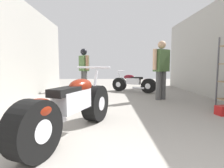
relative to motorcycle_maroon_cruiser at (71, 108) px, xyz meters
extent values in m
plane|color=gray|center=(0.87, 2.26, -0.41)|extent=(19.06, 19.06, 0.00)
cube|color=#A3A099|center=(-2.03, 2.26, 1.07)|extent=(0.08, 8.74, 2.95)
cylinder|color=#4C4C51|center=(3.18, 1.80, 0.43)|extent=(0.04, 0.04, 1.68)
cylinder|color=black|center=(0.29, 0.72, -0.08)|extent=(0.47, 0.69, 0.65)
cylinder|color=silver|center=(0.29, 0.72, -0.08)|extent=(0.33, 0.32, 0.25)
cylinder|color=black|center=(-0.25, -0.65, -0.08)|extent=(0.47, 0.69, 0.65)
cylinder|color=silver|center=(-0.25, -0.65, -0.08)|extent=(0.33, 0.32, 0.25)
cube|color=silver|center=(0.02, 0.04, 0.10)|extent=(0.47, 0.69, 0.28)
ellipsoid|color=maroon|center=(0.10, 0.24, 0.28)|extent=(0.44, 0.59, 0.22)
cube|color=black|center=(-0.05, -0.13, 0.25)|extent=(0.39, 0.54, 0.10)
ellipsoid|color=maroon|center=(-0.24, -0.60, 0.12)|extent=(0.41, 0.51, 0.24)
cylinder|color=silver|center=(0.27, 0.68, 0.22)|extent=(0.14, 0.26, 0.59)
cylinder|color=silver|center=(0.26, 0.65, 0.57)|extent=(0.60, 0.27, 0.04)
cylinder|color=silver|center=(-0.23, -0.19, -0.18)|extent=(0.29, 0.55, 0.09)
cylinder|color=black|center=(0.97, 4.70, -0.14)|extent=(0.58, 0.47, 0.54)
cylinder|color=silver|center=(0.97, 4.70, -0.14)|extent=(0.30, 0.30, 0.21)
cylinder|color=black|center=(2.02, 4.06, -0.14)|extent=(0.58, 0.47, 0.54)
cylinder|color=silver|center=(2.02, 4.06, -0.14)|extent=(0.30, 0.30, 0.21)
cube|color=silver|center=(1.50, 4.38, 0.02)|extent=(0.57, 0.45, 0.24)
ellipsoid|color=#5B0F19|center=(1.34, 4.48, 0.17)|extent=(0.49, 0.42, 0.19)
cube|color=black|center=(1.63, 4.30, 0.14)|extent=(0.44, 0.37, 0.08)
ellipsoid|color=#5B0F19|center=(1.99, 4.09, 0.03)|extent=(0.43, 0.38, 0.20)
cylinder|color=silver|center=(1.00, 4.68, 0.12)|extent=(0.20, 0.15, 0.49)
cylinder|color=silver|center=(1.03, 4.67, 0.41)|extent=(0.30, 0.46, 0.03)
cylinder|color=silver|center=(1.65, 4.15, -0.22)|extent=(0.44, 0.31, 0.08)
cylinder|color=#4C4C4C|center=(2.18, 2.86, 0.01)|extent=(0.22, 0.22, 0.84)
cylinder|color=#4C4C4C|center=(2.01, 2.74, 0.01)|extent=(0.22, 0.22, 0.84)
cube|color=#476638|center=(2.10, 2.80, 0.76)|extent=(0.53, 0.47, 0.65)
cylinder|color=tan|center=(2.34, 2.96, 0.78)|extent=(0.16, 0.16, 0.59)
cylinder|color=tan|center=(1.86, 2.64, 0.78)|extent=(0.16, 0.16, 0.59)
sphere|color=tan|center=(2.10, 2.80, 1.22)|extent=(0.23, 0.23, 0.23)
cylinder|color=#4C4C4C|center=(-0.41, 4.70, 0.00)|extent=(0.22, 0.22, 0.81)
cylinder|color=#4C4C4C|center=(-0.53, 4.87, 0.00)|extent=(0.22, 0.22, 0.81)
cube|color=#476638|center=(-0.47, 4.78, 0.71)|extent=(0.45, 0.51, 0.62)
cylinder|color=#9E7051|center=(-0.31, 4.55, 0.74)|extent=(0.15, 0.15, 0.57)
cylinder|color=#9E7051|center=(-0.63, 5.01, 0.74)|extent=(0.15, 0.15, 0.57)
sphere|color=black|center=(-0.47, 4.78, 1.16)|extent=(0.22, 0.22, 0.22)
sphere|color=black|center=(-0.47, 4.78, 1.17)|extent=(0.26, 0.26, 0.26)
camera|label=1|loc=(0.52, -2.46, 0.58)|focal=28.40mm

